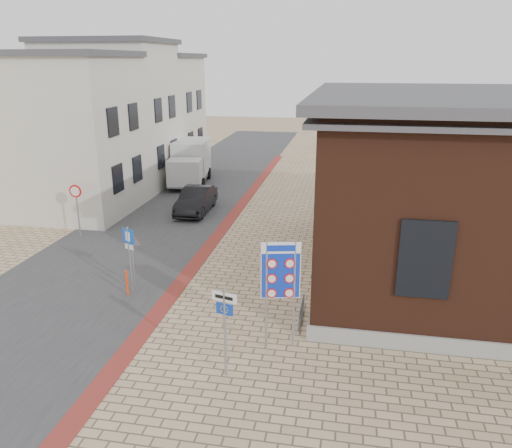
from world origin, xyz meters
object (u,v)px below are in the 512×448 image
Objects in this scene: sedan at (196,200)px; parking_sign at (129,248)px; bollard at (127,283)px; box_truck at (190,162)px; border_sign at (281,273)px; essen_sign at (225,318)px.

parking_sign is (0.63, -9.80, 0.97)m from sedan.
bollard is (-0.03, -0.33, -1.18)m from parking_sign.
box_truck is at bearing 100.06° from bollard.
essen_sign is at bearing -139.52° from border_sign.
parking_sign is 2.62× the size of bollard.
border_sign is at bearing 67.28° from essen_sign.
sedan is 0.74× the size of box_truck.
essen_sign is at bearing -40.89° from bollard.
essen_sign is at bearing -71.47° from sedan.
sedan is 1.28× the size of border_sign.
essen_sign is 6.15m from parking_sign.
sedan is at bearing 117.81° from parking_sign.
sedan is 4.43× the size of bollard.
box_truck is 2.30× the size of parking_sign.
box_truck is at bearing 108.81° from sedan.
border_sign is at bearing -64.61° from sedan.
sedan is 1.69× the size of parking_sign.
sedan is at bearing 93.39° from bollard.
sedan is 10.15m from bollard.
box_truck is 16.66m from bollard.
box_truck is 16.31m from parking_sign.
box_truck reaches higher than parking_sign.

